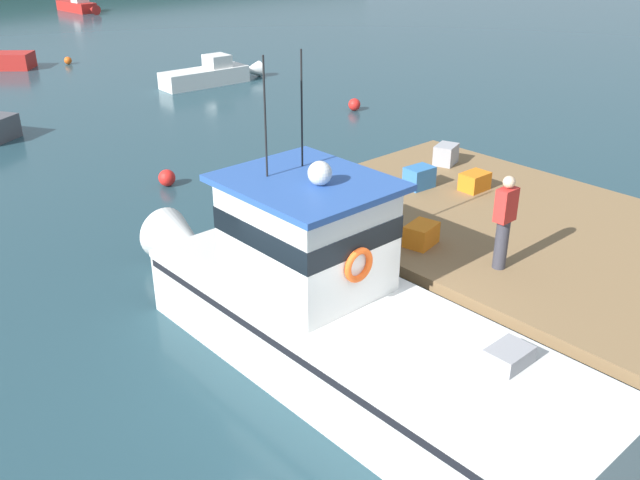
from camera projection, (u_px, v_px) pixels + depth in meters
ground_plane at (333, 375)px, 10.85m from camera, size 200.00×200.00×0.00m
dock at (515, 229)px, 13.30m from camera, size 6.00×9.00×1.20m
main_fishing_boat at (334, 311)px, 10.68m from camera, size 2.56×9.80×4.80m
crate_stack_mid_dock at (421, 235)px, 12.29m from camera, size 0.68×0.55×0.39m
crate_single_far at (446, 154)px, 16.28m from camera, size 0.71×0.61×0.46m
crate_single_by_cleat at (419, 177)px, 14.86m from camera, size 0.63×0.49×0.46m
crate_stack_near_edge at (475, 181)px, 14.75m from camera, size 0.61×0.45×0.38m
deckhand_by_the_boat at (504, 221)px, 11.21m from camera, size 0.36×0.22×1.63m
moored_boat_far_right at (79, 6)px, 50.82m from camera, size 1.47×4.87×1.23m
moored_boat_far_left at (211, 74)px, 29.21m from camera, size 4.74×1.38×1.20m
mooring_buoy_spare_mooring at (167, 178)px, 18.31m from camera, size 0.45×0.45×0.45m
mooring_buoy_channel_marker at (354, 104)px, 25.35m from camera, size 0.45×0.45×0.45m
mooring_buoy_outer at (68, 60)px, 33.21m from camera, size 0.36×0.36×0.36m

